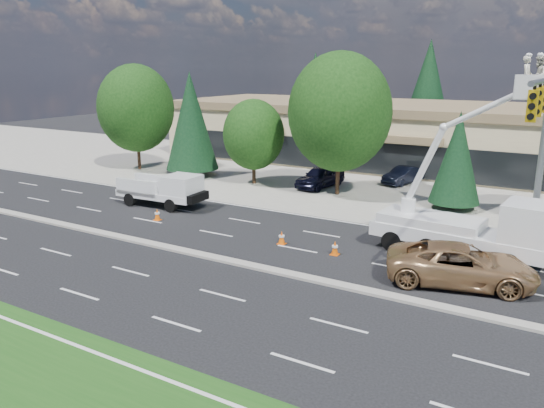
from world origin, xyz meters
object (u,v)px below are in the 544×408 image
Objects in this scene: signal_mast at (543,132)px; bucket_truck at (476,218)px; utility_pickup at (165,193)px; minivan at (461,265)px.

signal_mast is 4.70m from bucket_truck.
minivan is at bearing -13.17° from utility_pickup.
signal_mast reaches higher than minivan.
signal_mast is 21.91m from utility_pickup.
bucket_truck reaches higher than minivan.
utility_pickup reaches higher than minivan.
minivan is (0.09, -3.33, -1.19)m from bucket_truck.
signal_mast is at bearing -41.28° from minivan.
bucket_truck is 1.55× the size of minivan.
minivan is at bearing -116.82° from signal_mast.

